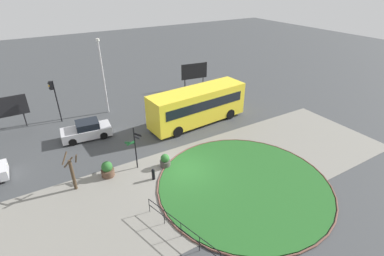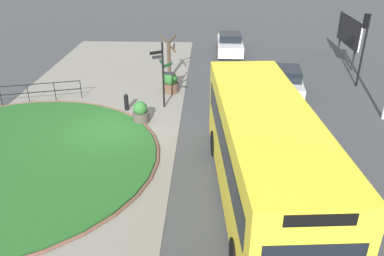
{
  "view_description": "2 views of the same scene",
  "coord_description": "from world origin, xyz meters",
  "views": [
    {
      "loc": [
        -8.07,
        -14.52,
        12.43
      ],
      "look_at": [
        2.05,
        2.44,
        1.77
      ],
      "focal_mm": 26.71,
      "sensor_mm": 36.0,
      "label": 1
    },
    {
      "loc": [
        15.26,
        4.18,
        7.86
      ],
      "look_at": [
        3.46,
        3.71,
        1.96
      ],
      "focal_mm": 36.36,
      "sensor_mm": 36.0,
      "label": 2
    }
  ],
  "objects": [
    {
      "name": "lamppost_tall",
      "position": [
        -1.84,
        12.6,
        3.95
      ],
      "size": [
        0.32,
        0.32,
        7.32
      ],
      "color": "#B7B7BC",
      "rests_on": "ground"
    },
    {
      "name": "car_near_lane",
      "position": [
        -4.87,
        8.38,
        0.7
      ],
      "size": [
        4.18,
        2.17,
        1.52
      ],
      "rotation": [
        0.0,
        0.0,
        3.05
      ],
      "color": "#B7B7BC",
      "rests_on": "ground"
    },
    {
      "name": "billboard_left",
      "position": [
        9.48,
        14.38,
        1.99
      ],
      "size": [
        3.32,
        0.61,
        3.01
      ],
      "rotation": [
        0.0,
        0.0,
        -0.14
      ],
      "color": "black",
      "rests_on": "ground"
    },
    {
      "name": "bollard_foreground",
      "position": [
        -2.34,
        0.23,
        0.44
      ],
      "size": [
        0.22,
        0.22,
        0.86
      ],
      "color": "black",
      "rests_on": "ground"
    },
    {
      "name": "bus_yellow",
      "position": [
        4.77,
        5.98,
        1.77
      ],
      "size": [
        9.59,
        3.3,
        3.31
      ],
      "rotation": [
        0.0,
        0.0,
        0.08
      ],
      "color": "yellow",
      "rests_on": "ground"
    },
    {
      "name": "planter_near_signpost",
      "position": [
        -4.91,
        2.2,
        0.52
      ],
      "size": [
        0.89,
        0.89,
        1.16
      ],
      "color": "brown",
      "rests_on": "ground"
    },
    {
      "name": "planter_kerbside",
      "position": [
        -0.99,
        1.16,
        0.47
      ],
      "size": [
        0.76,
        0.76,
        1.03
      ],
      "color": "#47423D",
      "rests_on": "ground"
    },
    {
      "name": "ground",
      "position": [
        0.0,
        0.0,
        0.0
      ],
      "size": [
        120.0,
        120.0,
        0.0
      ],
      "primitive_type": "plane",
      "color": "#3D3F42"
    },
    {
      "name": "billboard_right",
      "position": [
        -10.77,
        13.49,
        2.12
      ],
      "size": [
        4.21,
        0.16,
        3.1
      ],
      "rotation": [
        0.0,
        0.0,
        0.0
      ],
      "color": "black",
      "rests_on": "ground"
    },
    {
      "name": "railing_grass_edge",
      "position": [
        -3.08,
        -5.01,
        0.66
      ],
      "size": [
        1.49,
        5.11,
        1.01
      ],
      "rotation": [
        0.0,
        0.0,
        4.99
      ],
      "color": "black",
      "rests_on": "ground"
    },
    {
      "name": "traffic_light_near",
      "position": [
        -6.43,
        12.8,
        2.95
      ],
      "size": [
        0.49,
        0.3,
        4.05
      ],
      "rotation": [
        0.0,
        0.0,
        3.32
      ],
      "color": "black",
      "rests_on": "ground"
    },
    {
      "name": "signpost_directional",
      "position": [
        -2.84,
        2.04,
        1.91
      ],
      "size": [
        0.99,
        1.12,
        3.32
      ],
      "color": "black",
      "rests_on": "ground"
    },
    {
      "name": "street_tree_bare",
      "position": [
        -7.11,
        1.96,
        1.35
      ],
      "size": [
        0.97,
        0.91,
        2.76
      ],
      "color": "#423323",
      "rests_on": "ground"
    },
    {
      "name": "grass_kerb_ring",
      "position": [
        2.6,
        -3.38,
        0.06
      ],
      "size": [
        11.62,
        11.62,
        0.11
      ],
      "primitive_type": "torus",
      "color": "brown",
      "rests_on": "ground"
    },
    {
      "name": "grass_island",
      "position": [
        2.6,
        -3.38,
        0.05
      ],
      "size": [
        11.31,
        11.31,
        0.1
      ],
      "primitive_type": "cylinder",
      "color": "#235B23",
      "rests_on": "ground"
    },
    {
      "name": "sidewalk_paving",
      "position": [
        0.0,
        -1.51,
        0.01
      ],
      "size": [
        32.0,
        8.98,
        0.02
      ],
      "primitive_type": "cube",
      "color": "gray",
      "rests_on": "ground"
    }
  ]
}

